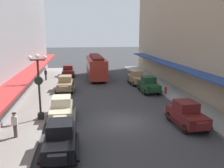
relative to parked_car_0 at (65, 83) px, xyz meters
The scene contains 15 objects.
ground_plane 12.18m from the parked_car_0, 66.36° to the right, with size 200.00×200.00×0.00m, color #38383A.
sidewalk_left 11.46m from the parked_car_0, 103.32° to the right, with size 3.00×60.00×0.15m, color #99968E.
sidewalk_right 16.65m from the parked_car_0, 41.96° to the right, with size 3.00×60.00×0.15m, color #99968E.
parked_car_0 is the anchor object (origin of this frame).
parked_car_1 9.77m from the parked_car_0, 89.38° to the right, with size 2.17×4.27×1.84m.
parked_car_2 9.81m from the parked_car_0, 15.93° to the left, with size 2.29×4.31×1.84m.
parked_car_3 9.92m from the parked_car_0, 11.17° to the right, with size 2.18×4.27×1.84m.
parked_car_4 10.07m from the parked_car_0, 89.79° to the left, with size 2.21×4.28×1.84m.
parked_car_5 15.66m from the parked_car_0, 52.96° to the right, with size 2.29×4.31×1.84m.
parked_car_6 15.48m from the parked_car_0, 88.75° to the right, with size 2.17×4.27×1.84m.
streetcar 9.04m from the parked_car_0, 61.08° to the left, with size 2.53×9.60×3.46m.
lamp_post_with_clock 10.15m from the parked_car_0, 98.86° to the right, with size 1.42×0.44×5.16m.
fire_hydrant 11.74m from the parked_car_0, 17.12° to the right, with size 0.24×0.24×0.82m.
pedestrian_1 13.39m from the parked_car_0, 101.62° to the right, with size 0.36×0.28×1.67m.
pedestrian_2 7.29m from the parked_car_0, 114.55° to the left, with size 0.36×0.28×1.67m.
Camera 1 is at (-3.49, -17.57, 6.87)m, focal length 38.83 mm.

